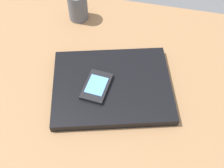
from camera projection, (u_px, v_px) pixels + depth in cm
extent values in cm
cube|color=olive|center=(88.00, 94.00, 77.56)|extent=(120.00, 80.00, 3.00)
cube|color=black|center=(112.00, 86.00, 75.90)|extent=(36.47, 31.87, 2.23)
cube|color=black|center=(97.00, 86.00, 73.80)|extent=(6.84, 10.14, 1.04)
cube|color=#5993E0|center=(97.00, 85.00, 73.33)|extent=(5.21, 6.37, 0.14)
cylinder|color=#595B60|center=(78.00, 6.00, 90.24)|extent=(6.16, 6.16, 9.06)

